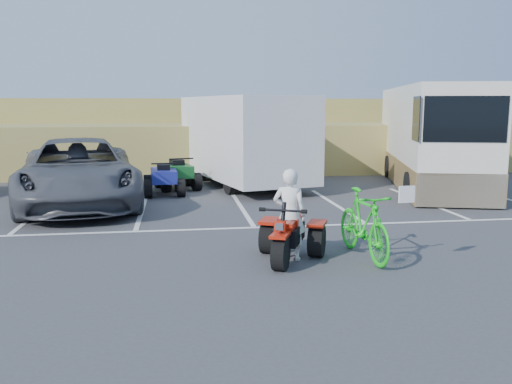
{
  "coord_description": "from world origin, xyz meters",
  "views": [
    {
      "loc": [
        -1.76,
        -9.7,
        2.81
      ],
      "look_at": [
        -0.11,
        1.4,
        1.0
      ],
      "focal_mm": 38.0,
      "sensor_mm": 36.0,
      "label": 1
    }
  ],
  "objects": [
    {
      "name": "green_dirt_bike",
      "position": [
        1.63,
        -0.36,
        0.64
      ],
      "size": [
        0.77,
        2.16,
        1.27
      ],
      "primitive_type": "imported",
      "rotation": [
        0.0,
        0.0,
        0.08
      ],
      "color": "#14BF19",
      "rests_on": "ground"
    },
    {
      "name": "rider",
      "position": [
        0.26,
        -0.24,
        0.84
      ],
      "size": [
        0.72,
        0.62,
        1.68
      ],
      "primitive_type": "imported",
      "rotation": [
        0.0,
        0.0,
        2.73
      ],
      "color": "white",
      "rests_on": "ground"
    },
    {
      "name": "ground",
      "position": [
        0.0,
        0.0,
        0.0
      ],
      "size": [
        100.0,
        100.0,
        0.0
      ],
      "primitive_type": "plane",
      "color": "#3C3C3F",
      "rests_on": "ground"
    },
    {
      "name": "quad_atv_green",
      "position": [
        -1.73,
        8.55,
        0.0
      ],
      "size": [
        1.64,
        1.96,
        1.12
      ],
      "primitive_type": null,
      "rotation": [
        0.0,
        0.0,
        0.24
      ],
      "color": "#135420",
      "rests_on": "ground"
    },
    {
      "name": "quad_atv_blue",
      "position": [
        -2.16,
        7.46,
        0.0
      ],
      "size": [
        1.34,
        1.73,
        1.08
      ],
      "primitive_type": null,
      "rotation": [
        0.0,
        0.0,
        0.06
      ],
      "color": "navy",
      "rests_on": "ground"
    },
    {
      "name": "parking_stripes",
      "position": [
        0.87,
        4.07,
        0.0
      ],
      "size": [
        28.0,
        5.16,
        0.01
      ],
      "color": "white",
      "rests_on": "ground"
    },
    {
      "name": "rv_motorhome",
      "position": [
        7.09,
        8.26,
        1.46
      ],
      "size": [
        4.8,
        9.67,
        3.37
      ],
      "rotation": [
        0.0,
        0.0,
        -0.27
      ],
      "color": "silver",
      "rests_on": "ground"
    },
    {
      "name": "grass_embankment",
      "position": [
        0.0,
        15.48,
        1.42
      ],
      "size": [
        40.0,
        8.5,
        3.1
      ],
      "color": "#9B9146",
      "rests_on": "ground"
    },
    {
      "name": "cargo_trailer",
      "position": [
        0.6,
        9.11,
        1.67
      ],
      "size": [
        4.22,
        7.08,
        3.1
      ],
      "rotation": [
        0.0,
        0.0,
        0.25
      ],
      "color": "silver",
      "rests_on": "ground"
    },
    {
      "name": "grey_pickup",
      "position": [
        -4.49,
        5.98,
        0.94
      ],
      "size": [
        4.16,
        7.15,
        1.87
      ],
      "primitive_type": "imported",
      "rotation": [
        0.0,
        0.0,
        0.16
      ],
      "color": "#4A4C52",
      "rests_on": "ground"
    },
    {
      "name": "red_trike_atv",
      "position": [
        0.2,
        -0.38,
        0.0
      ],
      "size": [
        1.78,
        1.99,
        1.06
      ],
      "primitive_type": null,
      "rotation": [
        0.0,
        0.0,
        -0.42
      ],
      "color": "#AE1A09",
      "rests_on": "ground"
    }
  ]
}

